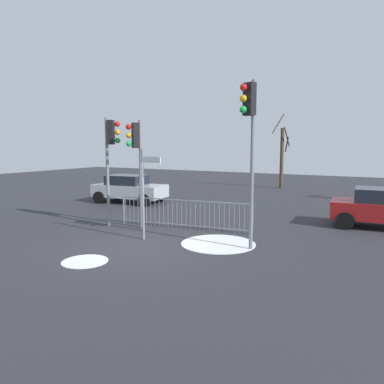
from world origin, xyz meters
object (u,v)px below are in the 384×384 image
Objects in this scene: traffic_light_foreground_left at (136,150)px; traffic_light_rear_left at (111,147)px; direction_sign_post at (144,189)px; traffic_light_rear_right at (250,127)px; car_silver_mid at (129,188)px; bare_tree_centre at (282,155)px.

traffic_light_rear_left is (-1.12, -0.08, 0.09)m from traffic_light_foreground_left.
traffic_light_foreground_left reaches higher than direction_sign_post.
car_silver_mid is (-8.74, 5.44, -2.80)m from traffic_light_rear_right.
traffic_light_rear_left is at bearing 159.64° from direction_sign_post.
bare_tree_centre is at bearing 96.54° from direction_sign_post.
bare_tree_centre is (-0.28, 16.64, 0.66)m from direction_sign_post.
traffic_light_rear_left is 1.03× the size of car_silver_mid.
direction_sign_post is at bearing -89.04° from bare_tree_centre.
traffic_light_rear_left is 0.78× the size of bare_tree_centre.
bare_tree_centre is (2.09, 15.49, -0.68)m from traffic_light_rear_left.
bare_tree_centre is at bearing -55.51° from traffic_light_foreground_left.
direction_sign_post is 8.07m from car_silver_mid.
bare_tree_centre reaches higher than traffic_light_rear_left.
direction_sign_post is at bearing 30.26° from traffic_light_rear_right.
traffic_light_rear_right is 1.20× the size of traffic_light_rear_left.
traffic_light_rear_left is 15.65m from bare_tree_centre.
traffic_light_rear_left is 6.08m from car_silver_mid.
traffic_light_rear_right is at bearing -151.04° from traffic_light_foreground_left.
direction_sign_post is 0.74× the size of car_silver_mid.
direction_sign_post is (1.25, -1.23, -1.24)m from traffic_light_foreground_left.
traffic_light_rear_right reaches higher than traffic_light_rear_left.
traffic_light_rear_left is 1.39× the size of direction_sign_post.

